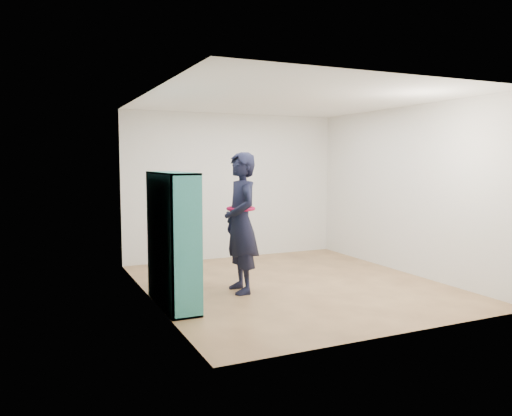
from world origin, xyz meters
name	(u,v)px	position (x,y,z in m)	size (l,w,h in m)	color
floor	(292,285)	(0.00, 0.00, 0.00)	(4.50, 4.50, 0.00)	brown
ceiling	(294,100)	(0.00, 0.00, 2.60)	(4.50, 4.50, 0.00)	white
wall_left	(151,198)	(-2.00, 0.00, 1.30)	(0.02, 4.50, 2.60)	silver
wall_right	(405,190)	(2.00, 0.00, 1.30)	(0.02, 4.50, 2.60)	silver
wall_back	(233,186)	(0.00, 2.25, 1.30)	(4.00, 0.02, 2.60)	silver
wall_front	(402,207)	(0.00, -2.25, 1.30)	(4.00, 0.02, 2.60)	silver
bookshelf	(171,242)	(-1.84, -0.30, 0.79)	(0.36, 1.22, 1.63)	teal
person	(241,223)	(-0.82, -0.05, 0.94)	(0.48, 0.71, 1.87)	black
smartphone	(229,213)	(-0.95, 0.03, 1.06)	(0.01, 0.09, 0.12)	silver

